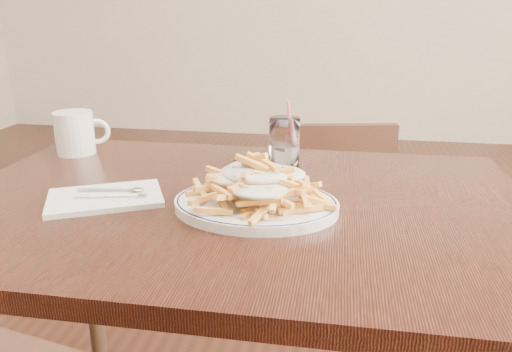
% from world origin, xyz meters
% --- Properties ---
extents(table, '(1.20, 0.80, 0.75)m').
position_xyz_m(table, '(0.00, 0.00, 0.67)').
color(table, black).
rests_on(table, ground).
extents(chair_far, '(0.42, 0.42, 0.78)m').
position_xyz_m(chair_far, '(0.19, 0.68, 0.44)').
color(chair_far, black).
rests_on(chair_far, ground).
extents(fries_plate, '(0.34, 0.30, 0.02)m').
position_xyz_m(fries_plate, '(0.05, -0.05, 0.76)').
color(fries_plate, white).
rests_on(fries_plate, table).
extents(loaded_fries, '(0.30, 0.26, 0.08)m').
position_xyz_m(loaded_fries, '(0.05, -0.05, 0.81)').
color(loaded_fries, '#EBA548').
rests_on(loaded_fries, fries_plate).
extents(napkin, '(0.27, 0.23, 0.01)m').
position_xyz_m(napkin, '(-0.26, -0.06, 0.76)').
color(napkin, silver).
rests_on(napkin, table).
extents(cutlery, '(0.16, 0.09, 0.01)m').
position_xyz_m(cutlery, '(-0.26, -0.05, 0.76)').
color(cutlery, silver).
rests_on(cutlery, napkin).
extents(water_glass, '(0.08, 0.08, 0.17)m').
position_xyz_m(water_glass, '(0.07, 0.24, 0.80)').
color(water_glass, white).
rests_on(water_glass, table).
extents(coffee_mug, '(0.14, 0.10, 0.11)m').
position_xyz_m(coffee_mug, '(-0.49, 0.26, 0.81)').
color(coffee_mug, white).
rests_on(coffee_mug, table).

